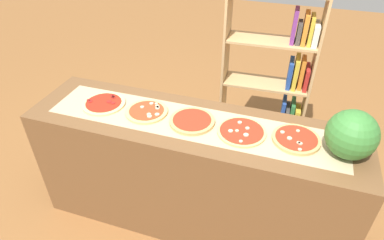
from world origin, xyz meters
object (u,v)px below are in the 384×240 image
pizza_mushroom_3 (242,132)px  pizza_plain_2 (192,121)px  pizza_mushroom_4 (296,139)px  pizza_mushroom_1 (147,111)px  bookshelf (277,89)px  watermelon (352,135)px  pizza_pepperoni_0 (104,103)px

pizza_mushroom_3 → pizza_plain_2: bearing=179.1°
pizza_mushroom_3 → pizza_mushroom_4: size_ratio=1.06×
pizza_mushroom_1 → pizza_mushroom_4: pizza_mushroom_4 is taller
pizza_mushroom_1 → bookshelf: size_ratio=0.18×
pizza_mushroom_1 → watermelon: watermelon is taller
pizza_plain_2 → pizza_mushroom_3: (0.32, -0.00, -0.00)m
pizza_mushroom_1 → pizza_plain_2: size_ratio=0.97×
pizza_pepperoni_0 → pizza_mushroom_4: bearing=0.5°
watermelon → pizza_plain_2: bearing=179.1°
pizza_mushroom_1 → pizza_plain_2: 0.32m
pizza_plain_2 → pizza_mushroom_4: pizza_mushroom_4 is taller
pizza_plain_2 → bookshelf: 1.06m
pizza_mushroom_1 → pizza_mushroom_4: (0.97, 0.01, 0.00)m
pizza_pepperoni_0 → bookshelf: size_ratio=0.19×
pizza_plain_2 → pizza_mushroom_3: bearing=-0.9°
pizza_mushroom_4 → watermelon: watermelon is taller
bookshelf → pizza_mushroom_1: bearing=-130.2°
pizza_mushroom_3 → watermelon: size_ratio=1.08×
pizza_mushroom_4 → watermelon: bearing=-7.3°
pizza_mushroom_1 → pizza_plain_2: pizza_mushroom_1 is taller
pizza_pepperoni_0 → watermelon: 1.57m
pizza_plain_2 → pizza_mushroom_3: same height
watermelon → bookshelf: (-0.46, 0.95, -0.33)m
pizza_pepperoni_0 → pizza_mushroom_1: 0.32m
pizza_mushroom_3 → pizza_pepperoni_0: bearing=179.1°
pizza_mushroom_1 → watermelon: bearing=-1.3°
pizza_plain_2 → bookshelf: size_ratio=0.19×
pizza_plain_2 → pizza_mushroom_3: 0.32m
pizza_plain_2 → pizza_mushroom_3: size_ratio=0.97×
pizza_pepperoni_0 → watermelon: size_ratio=1.06×
bookshelf → pizza_pepperoni_0: bearing=-140.1°
pizza_mushroom_3 → bookshelf: (0.13, 0.94, -0.20)m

